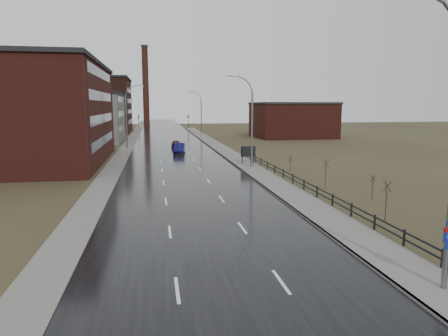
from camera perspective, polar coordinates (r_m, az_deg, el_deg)
name	(u,v)px	position (r m, az deg, el deg)	size (l,w,h in m)	color
road	(172,149)	(72.52, -7.41, 2.73)	(14.00, 300.00, 0.06)	black
sidewalk_right	(252,169)	(49.07, 4.00, -0.11)	(3.20, 180.00, 0.18)	#595651
curb_right	(240,169)	(48.74, 2.27, -0.16)	(0.16, 180.00, 0.18)	slate
sidewalk_left	(126,150)	(72.63, -13.89, 2.58)	(2.40, 260.00, 0.12)	#595651
warehouse_near	(16,113)	(59.79, -27.54, 6.95)	(22.44, 28.56, 13.50)	#471914
warehouse_mid	(84,117)	(91.30, -19.43, 6.86)	(16.32, 20.40, 10.50)	slate
warehouse_far	(83,105)	(121.67, -19.53, 8.44)	(26.52, 24.48, 15.50)	#331611
building_right	(292,120)	(99.84, 9.72, 6.80)	(18.36, 16.32, 8.50)	#471914
smokestack	(146,85)	(162.24, -11.14, 11.53)	(2.70, 2.70, 30.70)	#331611
streetlight_right_mid	(250,121)	(49.45, 3.68, 6.66)	(3.36, 0.28, 11.35)	slate
streetlight_left	(128,116)	(74.20, -13.57, 7.20)	(3.36, 0.28, 11.35)	slate
streetlight_right_far	(200,113)	(102.71, -3.45, 7.85)	(3.36, 0.28, 11.35)	slate
guardrail	(320,192)	(33.92, 13.61, -3.39)	(0.10, 53.05, 1.10)	black
shrub_c	(386,199)	(29.18, 22.17, -4.18)	(0.67, 0.71, 2.86)	#382D23
shrub_d	(372,187)	(35.28, 20.44, -2.54)	(0.51, 0.53, 2.13)	#382D23
shrub_e	(326,173)	(39.01, 14.32, -0.64)	(0.66, 0.70, 2.81)	#382D23
shrub_f	(290,164)	(47.92, 9.43, 0.62)	(0.44, 0.46, 1.81)	#382D23
billboard	(248,152)	(53.00, 3.46, 2.29)	(1.99, 0.17, 2.46)	black
traffic_light_left	(138,115)	(132.16, -12.12, 7.38)	(0.58, 2.73, 5.30)	black
traffic_light_right	(188,115)	(132.54, -5.14, 7.55)	(0.58, 2.73, 5.30)	black
car_near	(179,148)	(65.73, -6.39, 2.80)	(1.73, 4.95, 1.63)	#0E0E46
car_far	(176,144)	(75.41, -6.89, 3.46)	(1.57, 3.89, 1.33)	#460B0E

